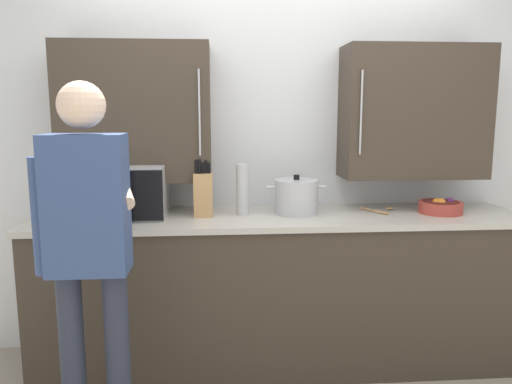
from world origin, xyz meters
TOP-DOWN VIEW (x-y plane):
  - back_wall_tiled at (0.00, 1.18)m, footprint 4.06×0.44m
  - counter_unit at (0.00, 0.87)m, footprint 2.94×0.66m
  - microwave_oven at (-1.00, 0.91)m, footprint 0.59×0.42m
  - thermos_flask at (-0.23, 0.90)m, footprint 0.08×0.08m
  - stock_pot at (0.10, 0.91)m, footprint 0.36×0.27m
  - fruit_bowl at (0.99, 0.86)m, footprint 0.26×0.26m
  - wooden_spoon at (0.65, 0.94)m, footprint 0.22×0.21m
  - knife_block at (-0.46, 0.89)m, footprint 0.11×0.15m
  - person_figure at (-0.94, 0.11)m, footprint 0.44×0.61m

SIDE VIEW (x-z plane):
  - counter_unit at x=0.00m, z-range 0.00..0.95m
  - wooden_spoon at x=0.65m, z-range 0.95..0.96m
  - fruit_bowl at x=0.99m, z-range 0.94..1.04m
  - person_figure at x=-0.94m, z-range 0.17..1.86m
  - stock_pot at x=0.10m, z-range 0.93..1.17m
  - knife_block at x=-0.46m, z-range 0.91..1.25m
  - microwave_oven at x=-1.00m, z-range 0.95..1.26m
  - thermos_flask at x=-0.23m, z-range 0.95..1.26m
  - back_wall_tiled at x=0.00m, z-range 0.07..2.71m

